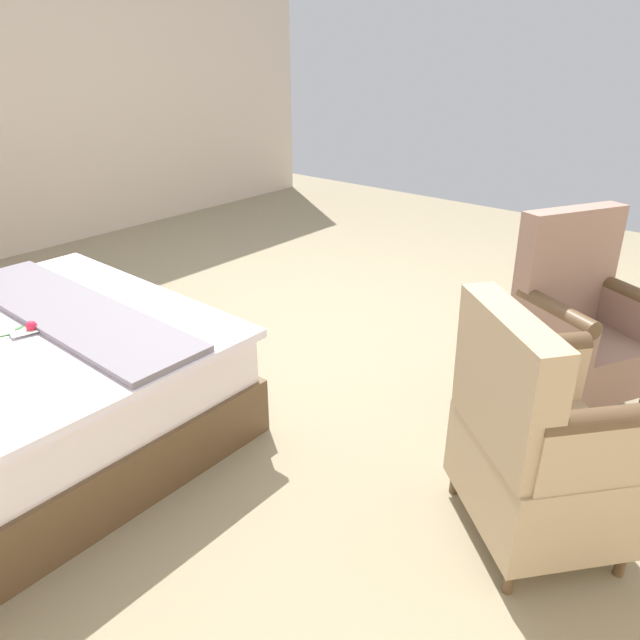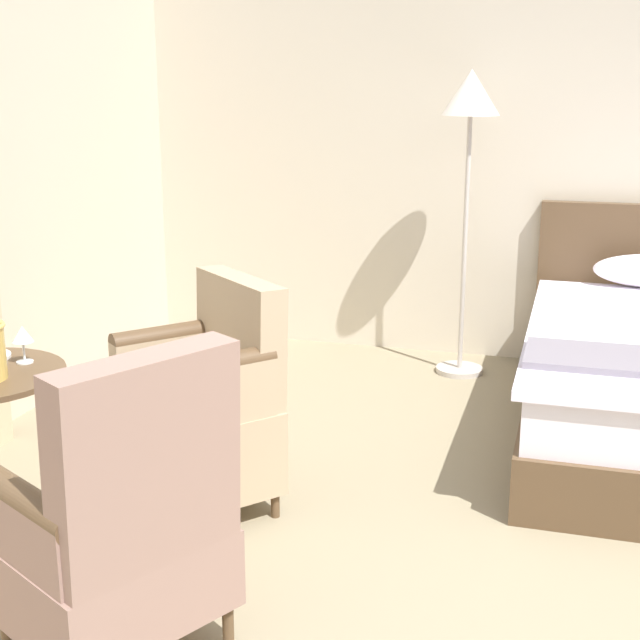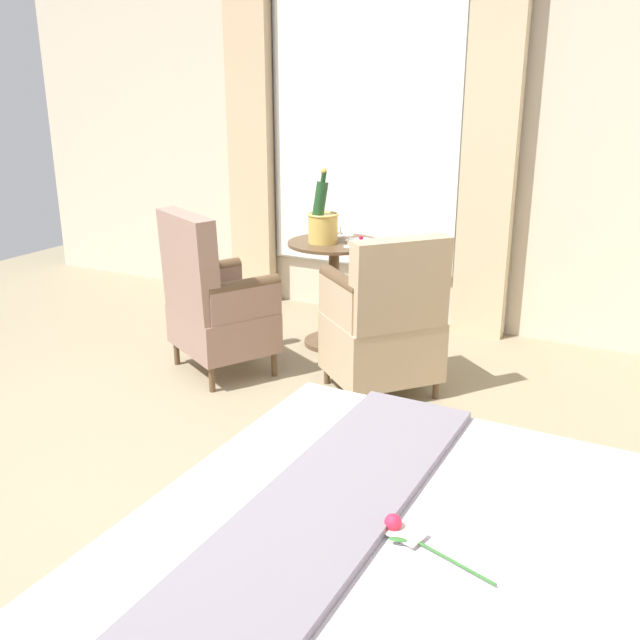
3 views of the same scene
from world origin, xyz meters
TOP-DOWN VIEW (x-y plane):
  - ground_plane at (0.00, 0.00)m, footprint 7.82×7.82m
  - wall_far_side at (3.14, 0.00)m, footprint 0.12×6.44m
  - armchair_by_window at (-1.74, 0.75)m, footprint 0.76×0.76m
  - armchair_facing_bed at (-1.54, -0.29)m, footprint 0.73×0.75m

SIDE VIEW (x-z plane):
  - ground_plane at x=0.00m, z-range 0.00..0.00m
  - armchair_by_window at x=-1.74m, z-range -0.06..0.89m
  - armchair_facing_bed at x=-1.54m, z-range -0.06..0.95m
  - wall_far_side at x=3.14m, z-range 0.00..2.85m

